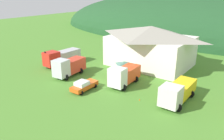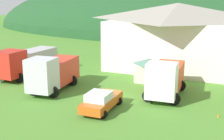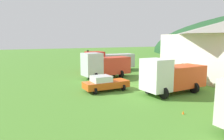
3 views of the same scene
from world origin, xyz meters
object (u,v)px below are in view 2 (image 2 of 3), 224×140
object	(u,v)px
traffic_cone_near_pickup	(218,117)
crane_truck_red	(26,61)
tow_truck_silver	(52,72)
depot_building	(177,35)
heavy_rig_white	(166,78)
service_pickup_orange	(101,101)
play_shed_cream	(150,70)

from	to	relation	value
traffic_cone_near_pickup	crane_truck_red	bearing A→B (deg)	169.27
tow_truck_silver	traffic_cone_near_pickup	bearing A→B (deg)	82.31
depot_building	heavy_rig_white	distance (m)	12.66
crane_truck_red	service_pickup_orange	bearing A→B (deg)	64.41
depot_building	service_pickup_orange	bearing A→B (deg)	-97.47
depot_building	crane_truck_red	world-z (taller)	depot_building
crane_truck_red	tow_truck_silver	xyz separation A→B (m)	(6.06, -3.48, 0.07)
depot_building	play_shed_cream	bearing A→B (deg)	-98.09
heavy_rig_white	traffic_cone_near_pickup	world-z (taller)	heavy_rig_white
depot_building	heavy_rig_white	xyz separation A→B (m)	(1.59, -12.32, -2.45)
service_pickup_orange	crane_truck_red	bearing A→B (deg)	-118.18
heavy_rig_white	traffic_cone_near_pickup	size ratio (longest dim) A/B	13.88
play_shed_cream	tow_truck_silver	xyz separation A→B (m)	(-7.83, -6.87, 0.53)
heavy_rig_white	service_pickup_orange	distance (m)	6.88
tow_truck_silver	heavy_rig_white	size ratio (longest dim) A/B	0.98
depot_building	traffic_cone_near_pickup	bearing A→B (deg)	-67.05
tow_truck_silver	heavy_rig_white	distance (m)	10.90
heavy_rig_white	service_pickup_orange	world-z (taller)	heavy_rig_white
tow_truck_silver	traffic_cone_near_pickup	size ratio (longest dim) A/B	13.64
tow_truck_silver	service_pickup_orange	bearing A→B (deg)	60.90
traffic_cone_near_pickup	heavy_rig_white	bearing A→B (deg)	146.89
depot_building	play_shed_cream	world-z (taller)	depot_building
heavy_rig_white	traffic_cone_near_pickup	distance (m)	6.25
crane_truck_red	traffic_cone_near_pickup	world-z (taller)	crane_truck_red
crane_truck_red	tow_truck_silver	world-z (taller)	tow_truck_silver
heavy_rig_white	depot_building	bearing A→B (deg)	-176.53
service_pickup_orange	play_shed_cream	bearing A→B (deg)	171.59
tow_truck_silver	service_pickup_orange	xyz separation A→B (m)	(6.64, -2.91, -1.05)
play_shed_cream	crane_truck_red	xyz separation A→B (m)	(-13.89, -3.38, 0.47)
depot_building	tow_truck_silver	distance (m)	17.62
play_shed_cream	service_pickup_orange	distance (m)	9.86
crane_truck_red	traffic_cone_near_pickup	xyz separation A→B (m)	(21.64, -4.10, -1.81)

